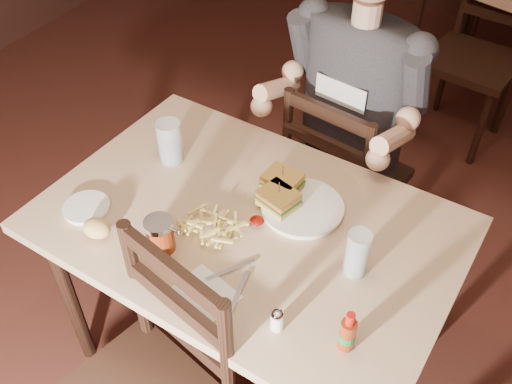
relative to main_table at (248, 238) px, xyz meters
The scene contains 20 objects.
room_shell 0.77m from the main_table, 25.38° to the right, with size 7.00×7.00×7.00m.
main_table is the anchor object (origin of this frame).
chair_far 0.72m from the main_table, 83.61° to the left, with size 0.42×0.46×0.91m, color black, non-canonical shape.
bg_chair_near 1.86m from the main_table, 80.06° to the left, with size 0.44×0.49×0.96m, color black, non-canonical shape.
diner 0.68m from the main_table, 83.85° to the left, with size 0.55×0.44×0.96m, color #323337, non-canonical shape.
dinner_plate 0.19m from the main_table, 44.21° to the left, with size 0.25×0.25×0.01m, color white.
sandwich_left 0.18m from the main_table, 56.69° to the left, with size 0.11×0.09×0.10m, color gold, non-canonical shape.
sandwich_right 0.22m from the main_table, 78.86° to the left, with size 0.11×0.09×0.10m, color gold, non-canonical shape.
fries_pile 0.16m from the main_table, 131.81° to the right, with size 0.23×0.17×0.04m, color #D7C566, non-canonical shape.
ketchup_dollop 0.10m from the main_table, ahead, with size 0.05×0.05×0.01m, color maroon.
glass_left 0.42m from the main_table, 161.12° to the left, with size 0.08×0.08×0.15m, color silver.
glass_right 0.39m from the main_table, ahead, with size 0.07×0.07×0.15m, color silver.
hot_sauce 0.52m from the main_table, 31.19° to the right, with size 0.04×0.04×0.13m, color maroon, non-canonical shape.
salt_shaker 0.40m from the main_table, 49.34° to the right, with size 0.04×0.04×0.06m, color white, non-canonical shape.
syrup_dispenser 0.30m from the main_table, 127.52° to the right, with size 0.09×0.09×0.11m, color maroon, non-canonical shape.
napkin 0.32m from the main_table, 84.23° to the right, with size 0.17×0.15×0.00m, color white.
knife 0.31m from the main_table, 67.10° to the right, with size 0.01×0.21×0.01m, color silver.
fork 0.22m from the main_table, 74.74° to the right, with size 0.01×0.15×0.00m, color silver.
side_plate 0.51m from the main_table, 156.46° to the right, with size 0.14×0.14×0.01m, color white.
bread_roll 0.46m from the main_table, 142.71° to the right, with size 0.09×0.07×0.05m, color #DDB75F.
Camera 1 is at (0.33, -0.91, 2.03)m, focal length 40.00 mm.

